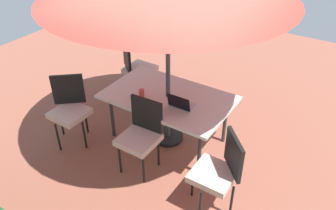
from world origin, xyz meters
TOP-DOWN VIEW (x-y plane):
  - ground_plane at (0.00, 0.00)m, footprint 10.00×10.00m
  - dining_table at (0.00, 0.00)m, footprint 1.73×1.06m
  - chair_north at (-0.03, 0.67)m, footprint 0.46×0.47m
  - chair_northwest at (-1.13, 0.72)m, footprint 0.59×0.59m
  - chair_southeast at (1.11, -0.74)m, footprint 0.58×0.59m
  - chair_northeast at (1.16, 0.74)m, footprint 0.58×0.59m
  - laptop at (-0.29, 0.14)m, footprint 0.32×0.25m
  - cup at (0.29, 0.20)m, footprint 0.07×0.07m

SIDE VIEW (x-z plane):
  - ground_plane at x=0.00m, z-range -0.02..0.00m
  - chair_north at x=-0.03m, z-range 0.06..1.04m
  - chair_northwest at x=-1.13m, z-range 0.06..1.04m
  - chair_southeast at x=1.11m, z-range 0.06..1.04m
  - chair_northeast at x=1.16m, z-range 0.06..1.04m
  - dining_table at x=0.00m, z-range 0.32..1.06m
  - laptop at x=-0.29m, z-range 0.68..0.89m
  - cup at x=0.29m, z-range 0.74..0.85m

